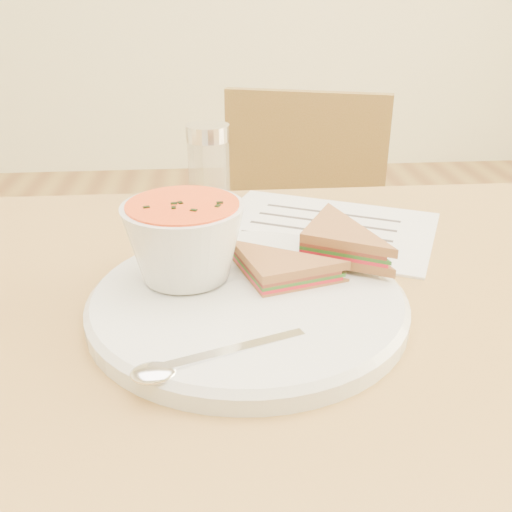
{
  "coord_description": "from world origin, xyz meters",
  "views": [
    {
      "loc": [
        -0.05,
        -0.51,
        1.04
      ],
      "look_at": [
        -0.01,
        0.0,
        0.8
      ],
      "focal_mm": 40.0,
      "sensor_mm": 36.0,
      "label": 1
    }
  ],
  "objects_px": {
    "soup_bowl": "(185,245)",
    "condiment_shaker": "(209,164)",
    "chair_far": "(290,294)",
    "plate": "(248,303)"
  },
  "relations": [
    {
      "from": "soup_bowl",
      "to": "condiment_shaker",
      "type": "height_order",
      "value": "condiment_shaker"
    },
    {
      "from": "chair_far",
      "to": "condiment_shaker",
      "type": "relative_size",
      "value": 7.33
    },
    {
      "from": "chair_far",
      "to": "soup_bowl",
      "type": "distance_m",
      "value": 0.73
    },
    {
      "from": "chair_far",
      "to": "soup_bowl",
      "type": "bearing_deg",
      "value": 88.53
    },
    {
      "from": "soup_bowl",
      "to": "condiment_shaker",
      "type": "xyz_separation_m",
      "value": [
        0.03,
        0.29,
        -0.0
      ]
    },
    {
      "from": "soup_bowl",
      "to": "condiment_shaker",
      "type": "bearing_deg",
      "value": 84.57
    },
    {
      "from": "condiment_shaker",
      "to": "chair_far",
      "type": "bearing_deg",
      "value": 59.39
    },
    {
      "from": "soup_bowl",
      "to": "condiment_shaker",
      "type": "relative_size",
      "value": 1.07
    },
    {
      "from": "plate",
      "to": "soup_bowl",
      "type": "relative_size",
      "value": 2.58
    },
    {
      "from": "chair_far",
      "to": "plate",
      "type": "height_order",
      "value": "chair_far"
    }
  ]
}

